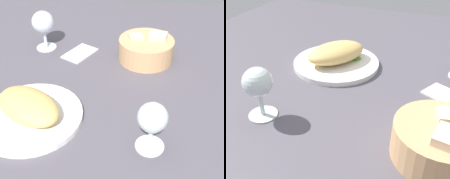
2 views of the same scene
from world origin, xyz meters
TOP-DOWN VIEW (x-y plane):
  - ground_plane at (0.00, 0.00)cm, footprint 140.00×140.00cm
  - plate at (-7.76, -10.08)cm, footprint 25.16×25.16cm
  - omelette at (-7.76, -10.08)cm, footprint 20.93×18.81cm
  - lettuce_garnish at (-11.53, -5.57)cm, footprint 3.87×3.87cm
  - bread_basket at (19.14, 21.21)cm, footprint 16.97×16.97cm
  - wine_glass_near at (20.92, -15.79)cm, footprint 6.43×6.43cm
  - folded_napkin at (-2.26, 21.86)cm, footprint 11.35×13.00cm

SIDE VIEW (x-z plane):
  - ground_plane at x=0.00cm, z-range -2.00..0.00cm
  - folded_napkin at x=-2.26cm, z-range 0.00..0.80cm
  - plate at x=-7.76cm, z-range 0.00..1.40cm
  - lettuce_garnish at x=-11.53cm, z-range 1.40..3.11cm
  - bread_basket at x=19.14cm, z-range -0.61..7.81cm
  - omelette at x=-7.76cm, z-range 1.40..6.81cm
  - wine_glass_near at x=20.92cm, z-range 1.89..13.66cm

